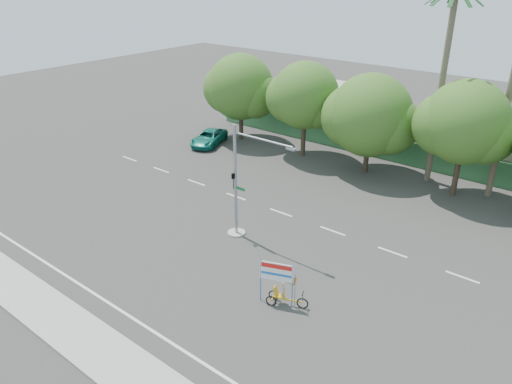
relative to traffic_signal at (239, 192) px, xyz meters
The scene contains 12 objects.
ground 5.40m from the traffic_signal, 61.13° to the right, with size 120.00×120.00×0.00m, color #33302D.
sidewalk_near 12.04m from the traffic_signal, 79.17° to the right, with size 50.00×2.40×0.12m, color gray.
fence 17.76m from the traffic_signal, 82.85° to the left, with size 38.00×0.08×2.00m, color #336B3D.
building_left 23.38m from the traffic_signal, 109.52° to the left, with size 12.00×8.00×4.00m, color #B5A790.
tree_far_left 18.45m from the traffic_signal, 130.22° to the left, with size 7.14×6.00×7.96m.
tree_left 14.99m from the traffic_signal, 109.08° to the left, with size 6.66×5.60×8.07m.
tree_center 14.15m from the traffic_signal, 85.33° to the left, with size 7.62×6.40×7.85m.
tree_right 16.38m from the traffic_signal, 59.83° to the left, with size 6.90×5.80×8.36m.
palm_short 17.56m from the traffic_signal, 69.84° to the left, with size 3.73×3.79×14.45m.
traffic_signal is the anchor object (origin of this frame).
trike_billboard 7.38m from the traffic_signal, 33.21° to the right, with size 2.32×1.10×2.43m.
pickup_truck 17.20m from the traffic_signal, 140.10° to the left, with size 2.14×4.64×1.29m, color #0F6F5E.
Camera 1 is at (15.33, -16.23, 15.34)m, focal length 35.00 mm.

